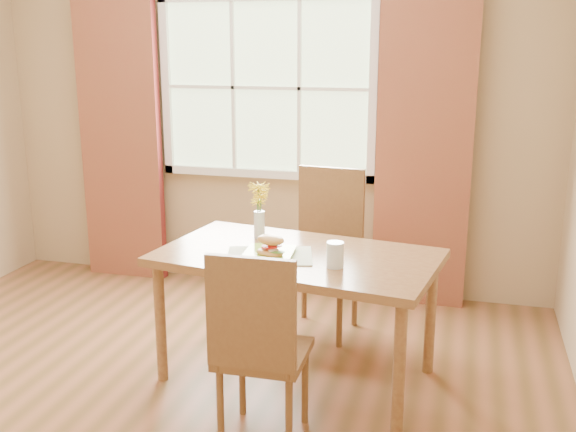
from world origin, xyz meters
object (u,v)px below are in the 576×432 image
(chair_near, at_px, (258,342))
(flower_vase, at_px, (259,204))
(dining_table, at_px, (297,267))
(croissant_sandwich, at_px, (270,246))
(water_glass, at_px, (335,255))
(chair_far, at_px, (326,243))

(chair_near, bearing_deg, flower_vase, 106.03)
(dining_table, relative_size, croissant_sandwich, 8.78)
(water_glass, bearing_deg, dining_table, 144.81)
(croissant_sandwich, height_order, water_glass, croissant_sandwich)
(water_glass, bearing_deg, chair_near, -114.06)
(flower_vase, bearing_deg, dining_table, -39.06)
(chair_far, distance_m, flower_vase, 0.66)
(chair_near, height_order, water_glass, chair_near)
(croissant_sandwich, xyz_separation_m, flower_vase, (-0.18, 0.37, 0.13))
(dining_table, relative_size, chair_near, 1.66)
(chair_near, distance_m, water_glass, 0.64)
(croissant_sandwich, relative_size, flower_vase, 0.55)
(chair_far, bearing_deg, croissant_sandwich, -92.20)
(water_glass, bearing_deg, flower_vase, 142.66)
(chair_near, relative_size, water_glass, 7.29)
(croissant_sandwich, bearing_deg, chair_near, -62.34)
(chair_far, distance_m, croissant_sandwich, 0.89)
(dining_table, height_order, water_glass, water_glass)
(dining_table, bearing_deg, flower_vase, 149.56)
(chair_near, relative_size, chair_far, 0.91)
(croissant_sandwich, distance_m, water_glass, 0.35)
(chair_near, bearing_deg, water_glass, 64.91)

